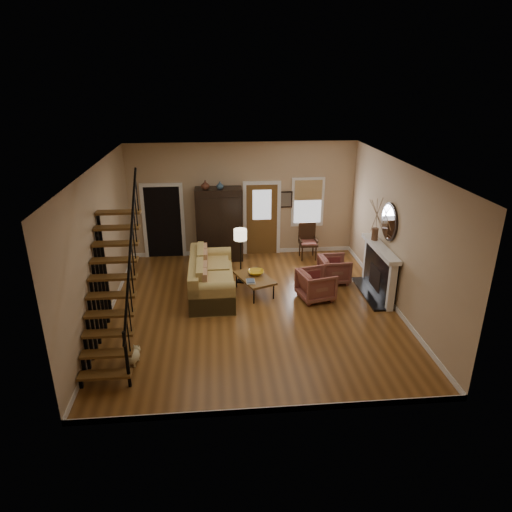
{
  "coord_description": "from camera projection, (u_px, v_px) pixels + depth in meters",
  "views": [
    {
      "loc": [
        -0.78,
        -9.27,
        5.05
      ],
      "look_at": [
        0.1,
        0.4,
        1.15
      ],
      "focal_mm": 32.0,
      "sensor_mm": 36.0,
      "label": 1
    }
  ],
  "objects": [
    {
      "name": "armoire",
      "position": [
        219.0,
        224.0,
        12.98
      ],
      "size": [
        1.3,
        0.6,
        2.1
      ],
      "primitive_type": null,
      "color": "black",
      "rests_on": "ground"
    },
    {
      "name": "staircase",
      "position": [
        110.0,
        273.0,
        8.49
      ],
      "size": [
        0.94,
        2.8,
        3.2
      ],
      "primitive_type": null,
      "color": "brown",
      "rests_on": "ground"
    },
    {
      "name": "sofa",
      "position": [
        212.0,
        276.0,
        11.1
      ],
      "size": [
        1.06,
        2.42,
        0.9
      ],
      "primitive_type": null,
      "rotation": [
        0.0,
        0.0,
        0.01
      ],
      "color": "tan",
      "rests_on": "ground"
    },
    {
      "name": "books",
      "position": [
        251.0,
        281.0,
        10.82
      ],
      "size": [
        0.21,
        0.28,
        0.05
      ],
      "primitive_type": null,
      "color": "beige",
      "rests_on": "coffee_table"
    },
    {
      "name": "dog",
      "position": [
        133.0,
        357.0,
        8.47
      ],
      "size": [
        0.32,
        0.45,
        0.3
      ],
      "primitive_type": null,
      "rotation": [
        0.0,
        0.0,
        -0.2
      ],
      "color": "beige",
      "rests_on": "ground"
    },
    {
      "name": "room",
      "position": [
        231.0,
        224.0,
        11.55
      ],
      "size": [
        7.0,
        7.33,
        3.3
      ],
      "color": "brown",
      "rests_on": "ground"
    },
    {
      "name": "armchair_right",
      "position": [
        334.0,
        269.0,
        11.77
      ],
      "size": [
        0.78,
        0.76,
        0.68
      ],
      "primitive_type": "imported",
      "rotation": [
        0.0,
        0.0,
        1.61
      ],
      "color": "maroon",
      "rests_on": "ground"
    },
    {
      "name": "fireplace",
      "position": [
        381.0,
        266.0,
        10.97
      ],
      "size": [
        0.33,
        1.95,
        2.3
      ],
      "color": "black",
      "rests_on": "ground"
    },
    {
      "name": "coffee_table",
      "position": [
        255.0,
        285.0,
        11.2
      ],
      "size": [
        1.03,
        1.3,
        0.43
      ],
      "primitive_type": null,
      "rotation": [
        0.0,
        0.0,
        0.38
      ],
      "color": "brown",
      "rests_on": "ground"
    },
    {
      "name": "vase_a",
      "position": [
        205.0,
        185.0,
        12.42
      ],
      "size": [
        0.24,
        0.24,
        0.25
      ],
      "primitive_type": "imported",
      "color": "#4C2619",
      "rests_on": "armoire"
    },
    {
      "name": "armchair_left",
      "position": [
        316.0,
        285.0,
        10.86
      ],
      "size": [
        0.95,
        0.93,
        0.72
      ],
      "primitive_type": "imported",
      "rotation": [
        0.0,
        0.0,
        1.81
      ],
      "color": "maroon",
      "rests_on": "ground"
    },
    {
      "name": "floor_lamp",
      "position": [
        241.0,
        256.0,
        11.62
      ],
      "size": [
        0.42,
        0.42,
        1.44
      ],
      "primitive_type": null,
      "rotation": [
        0.0,
        0.0,
        -0.32
      ],
      "color": "black",
      "rests_on": "ground"
    },
    {
      "name": "side_chair",
      "position": [
        308.0,
        242.0,
        13.21
      ],
      "size": [
        0.54,
        0.54,
        1.02
      ],
      "primitive_type": null,
      "color": "#321E10",
      "rests_on": "ground"
    },
    {
      "name": "vase_b",
      "position": [
        220.0,
        185.0,
        12.46
      ],
      "size": [
        0.2,
        0.2,
        0.21
      ],
      "primitive_type": "imported",
      "color": "#334C60",
      "rests_on": "armoire"
    },
    {
      "name": "bowl",
      "position": [
        256.0,
        272.0,
        11.25
      ],
      "size": [
        0.39,
        0.39,
        0.1
      ],
      "primitive_type": "imported",
      "color": "gold",
      "rests_on": "coffee_table"
    }
  ]
}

